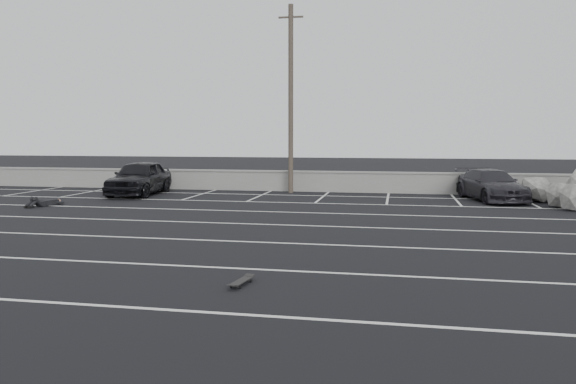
% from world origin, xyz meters
% --- Properties ---
extents(ground, '(120.00, 120.00, 0.00)m').
position_xyz_m(ground, '(0.00, 0.00, 0.00)').
color(ground, black).
rests_on(ground, ground).
extents(seawall, '(50.00, 0.45, 1.06)m').
position_xyz_m(seawall, '(0.00, 14.00, 0.55)').
color(seawall, gray).
rests_on(seawall, ground).
extents(stall_lines, '(36.00, 20.05, 0.01)m').
position_xyz_m(stall_lines, '(-0.08, 4.41, 0.00)').
color(stall_lines, silver).
rests_on(stall_lines, ground).
extents(car_left, '(2.39, 5.07, 1.68)m').
position_xyz_m(car_left, '(-7.84, 10.78, 0.84)').
color(car_left, black).
rests_on(car_left, ground).
extents(car_right, '(3.02, 5.03, 1.37)m').
position_xyz_m(car_right, '(8.50, 11.62, 0.68)').
color(car_right, '#25242A').
rests_on(car_right, ground).
extents(utility_pole, '(1.23, 0.25, 9.24)m').
position_xyz_m(utility_pole, '(-0.85, 13.20, 4.68)').
color(utility_pole, '#4C4238').
rests_on(utility_pole, ground).
extents(trash_bin, '(0.58, 0.58, 0.86)m').
position_xyz_m(trash_bin, '(7.66, 13.24, 0.44)').
color(trash_bin, '#262628').
rests_on(trash_bin, ground).
extents(person, '(1.81, 2.56, 0.44)m').
position_xyz_m(person, '(-9.60, 6.19, 0.22)').
color(person, black).
rests_on(person, ground).
extents(skateboard, '(0.30, 0.76, 0.09)m').
position_xyz_m(skateboard, '(1.55, -4.28, 0.07)').
color(skateboard, black).
rests_on(skateboard, ground).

